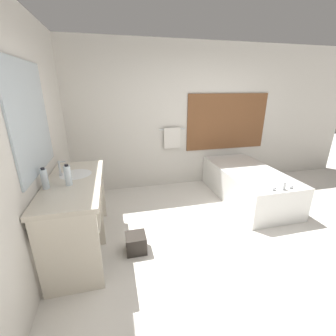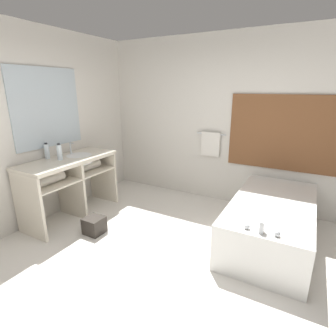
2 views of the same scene
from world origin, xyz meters
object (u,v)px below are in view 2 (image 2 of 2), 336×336
water_bottle_2 (47,151)px  waste_bin (94,225)px  water_bottle_1 (59,152)px  bathtub (271,219)px

water_bottle_2 → waste_bin: (0.89, -0.08, -0.90)m
waste_bin → water_bottle_1: bearing=169.9°
bathtub → water_bottle_1: (-2.77, -0.83, 0.72)m
bathtub → water_bottle_1: size_ratio=7.86×
bathtub → waste_bin: 2.31m
bathtub → waste_bin: bathtub is taller
bathtub → water_bottle_1: water_bottle_1 is taller
water_bottle_1 → water_bottle_2: 0.22m
water_bottle_1 → water_bottle_2: water_bottle_1 is taller
water_bottle_1 → water_bottle_2: size_ratio=1.03×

